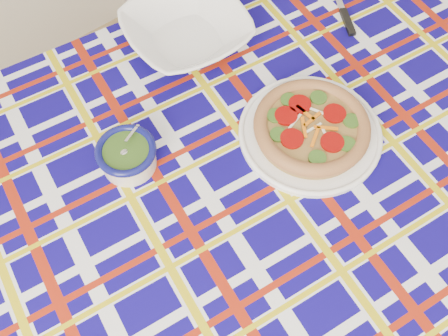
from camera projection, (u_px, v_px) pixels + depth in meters
dining_table at (228, 185)px, 1.24m from camera, size 1.90×1.33×0.83m
tablecloth at (228, 180)px, 1.21m from camera, size 1.94×1.37×0.12m
main_focaccia_plate at (312, 127)px, 1.18m from camera, size 0.43×0.43×0.07m
pesto_bowl at (127, 155)px, 1.13m from camera, size 0.14×0.14×0.08m
serving_bowl at (187, 31)px, 1.33m from camera, size 0.35×0.35×0.08m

